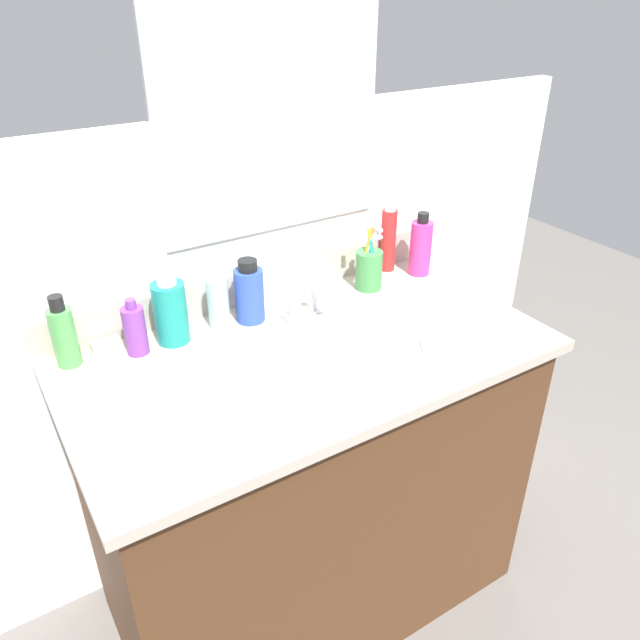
% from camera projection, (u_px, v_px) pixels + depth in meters
% --- Properties ---
extents(ground_plane, '(6.00, 6.00, 0.00)m').
position_uv_depth(ground_plane, '(312.00, 587.00, 1.83)').
color(ground_plane, '#66605B').
extents(vanity_cabinet, '(1.06, 0.55, 0.81)m').
position_uv_depth(vanity_cabinet, '(311.00, 487.00, 1.63)').
color(vanity_cabinet, '#4C2D19').
rests_on(vanity_cabinet, ground_plane).
extents(countertop, '(1.10, 0.60, 0.03)m').
position_uv_depth(countertop, '(309.00, 355.00, 1.42)').
color(countertop, '#B2A899').
rests_on(countertop, vanity_cabinet).
extents(backsplash, '(1.10, 0.02, 0.09)m').
position_uv_depth(backsplash, '(252.00, 285.00, 1.60)').
color(backsplash, '#B2A899').
rests_on(backsplash, countertop).
extents(back_wall, '(2.20, 0.04, 1.30)m').
position_uv_depth(back_wall, '(246.00, 348.00, 1.76)').
color(back_wall, white).
rests_on(back_wall, ground_plane).
extents(mirror_panel, '(0.60, 0.01, 0.56)m').
position_uv_depth(mirror_panel, '(272.00, 118.00, 1.48)').
color(mirror_panel, '#B2BCC6').
extents(sink_basin, '(0.34, 0.34, 0.11)m').
position_uv_depth(sink_basin, '(358.00, 360.00, 1.43)').
color(sink_basin, white).
rests_on(sink_basin, countertop).
extents(faucet, '(0.16, 0.10, 0.08)m').
position_uv_depth(faucet, '(314.00, 305.00, 1.55)').
color(faucet, silver).
rests_on(faucet, countertop).
extents(bottle_gel_clear, '(0.05, 0.05, 0.14)m').
position_uv_depth(bottle_gel_clear, '(218.00, 302.00, 1.48)').
color(bottle_gel_clear, silver).
rests_on(bottle_gel_clear, countertop).
extents(bottle_toner_green, '(0.05, 0.05, 0.17)m').
position_uv_depth(bottle_toner_green, '(64.00, 335.00, 1.33)').
color(bottle_toner_green, '#4C9E4C').
rests_on(bottle_toner_green, countertop).
extents(bottle_soap_pink, '(0.06, 0.06, 0.18)m').
position_uv_depth(bottle_soap_pink, '(421.00, 247.00, 1.73)').
color(bottle_soap_pink, '#D8338C').
rests_on(bottle_soap_pink, countertop).
extents(bottle_cream_purple, '(0.05, 0.05, 0.14)m').
position_uv_depth(bottle_cream_purple, '(135.00, 330.00, 1.38)').
color(bottle_cream_purple, '#7A3899').
rests_on(bottle_cream_purple, countertop).
extents(bottle_shampoo_blue, '(0.07, 0.07, 0.16)m').
position_uv_depth(bottle_shampoo_blue, '(249.00, 293.00, 1.50)').
color(bottle_shampoo_blue, '#2D4CB2').
rests_on(bottle_shampoo_blue, countertop).
extents(bottle_mouthwash_teal, '(0.08, 0.08, 0.17)m').
position_uv_depth(bottle_mouthwash_teal, '(170.00, 311.00, 1.41)').
color(bottle_mouthwash_teal, teal).
rests_on(bottle_mouthwash_teal, countertop).
extents(bottle_spray_red, '(0.04, 0.04, 0.22)m').
position_uv_depth(bottle_spray_red, '(388.00, 237.00, 1.75)').
color(bottle_spray_red, red).
rests_on(bottle_spray_red, countertop).
extents(cup_green, '(0.08, 0.08, 0.18)m').
position_uv_depth(cup_green, '(369.00, 269.00, 1.66)').
color(cup_green, '#3F8C47').
rests_on(cup_green, countertop).
extents(soap_bar, '(0.06, 0.04, 0.02)m').
position_uv_depth(soap_bar, '(106.00, 346.00, 1.41)').
color(soap_bar, white).
rests_on(soap_bar, countertop).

